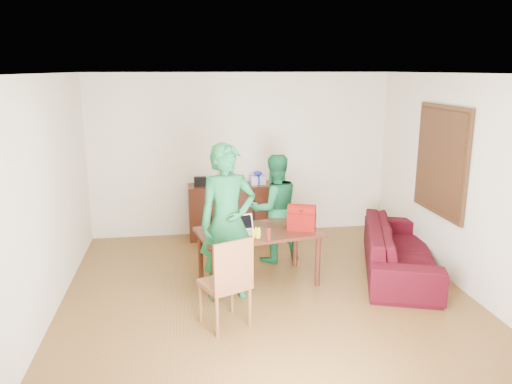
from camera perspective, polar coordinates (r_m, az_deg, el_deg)
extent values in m
cube|color=#4B2E12|center=(6.21, 1.55, -12.92)|extent=(5.00, 5.50, 0.10)
cube|color=white|center=(5.54, 1.74, 13.89)|extent=(5.00, 5.50, 0.10)
cube|color=beige|center=(8.43, -1.78, 4.32)|extent=(5.00, 0.10, 2.70)
cube|color=beige|center=(3.16, 11.00, -12.66)|extent=(5.00, 0.10, 2.70)
cube|color=beige|center=(5.84, -23.83, -1.19)|extent=(0.10, 5.50, 2.70)
cube|color=beige|center=(6.65, 23.80, 0.55)|extent=(0.10, 5.50, 2.70)
cube|color=#3F2614|center=(7.16, 20.39, 3.37)|extent=(0.04, 1.28, 1.48)
cube|color=#452C14|center=(7.14, 20.18, 3.37)|extent=(0.01, 1.18, 1.36)
cube|color=black|center=(8.32, -2.86, -2.17)|extent=(1.40, 0.45, 0.90)
cube|color=black|center=(8.16, -6.39, 1.21)|extent=(0.20, 0.14, 0.14)
cube|color=silver|center=(8.25, 0.21, 1.43)|extent=(0.24, 0.22, 0.14)
ellipsoid|color=#1B1DB4|center=(8.23, 0.21, 2.15)|extent=(0.14, 0.14, 0.07)
cube|color=black|center=(6.46, 0.27, -4.59)|extent=(1.68, 1.14, 0.04)
cylinder|color=black|center=(6.08, -4.76, -9.49)|extent=(0.07, 0.07, 0.68)
cylinder|color=black|center=(6.54, 7.07, -7.83)|extent=(0.07, 0.07, 0.68)
cylinder|color=black|center=(6.72, -6.35, -7.22)|extent=(0.07, 0.07, 0.68)
cylinder|color=black|center=(7.14, 4.51, -5.89)|extent=(0.07, 0.07, 0.68)
cube|color=brown|center=(5.51, -3.61, -10.44)|extent=(0.61, 0.60, 0.05)
cube|color=brown|center=(5.24, -2.56, -8.35)|extent=(0.44, 0.22, 0.53)
imported|color=#156232|center=(6.00, -3.27, -3.50)|extent=(0.77, 0.58, 1.92)
imported|color=#156135|center=(7.22, 2.12, -1.87)|extent=(0.88, 0.75, 1.58)
cube|color=white|center=(6.35, -1.20, -4.68)|extent=(0.34, 0.27, 0.02)
cube|color=black|center=(6.31, -1.21, -3.76)|extent=(0.31, 0.14, 0.19)
cylinder|color=#551B13|center=(6.07, 1.44, -4.70)|extent=(0.07, 0.07, 0.18)
cube|color=maroon|center=(6.49, 5.23, -3.16)|extent=(0.41, 0.32, 0.26)
imported|color=#400811|center=(7.21, 16.11, -6.28)|extent=(1.57, 2.43, 0.66)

